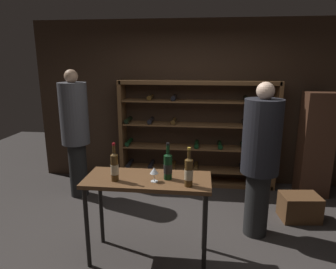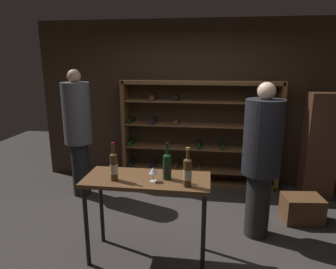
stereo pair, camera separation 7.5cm
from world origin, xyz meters
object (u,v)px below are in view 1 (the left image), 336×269
object	(u,v)px
wine_rack	(197,135)
wine_bottle_amber_reserve	(168,166)
wine_crate	(299,207)
wine_bottle_black_capsule	(189,172)
wine_bottle_green_slim	(115,167)
display_cabinet	(315,145)
person_guest_blue_shirt	(260,154)
person_guest_khaki	(75,128)
tasting_table	(148,188)
wine_glass_stemmed_right	(154,171)

from	to	relation	value
wine_rack	wine_bottle_amber_reserve	distance (m)	2.05
wine_crate	wine_bottle_black_capsule	bearing A→B (deg)	-140.93
wine_bottle_black_capsule	wine_bottle_green_slim	distance (m)	0.72
display_cabinet	wine_bottle_black_capsule	world-z (taller)	display_cabinet
wine_crate	wine_bottle_black_capsule	world-z (taller)	wine_bottle_black_capsule
person_guest_blue_shirt	wine_crate	xyz separation A→B (m)	(0.63, 0.41, -0.83)
person_guest_khaki	wine_bottle_black_capsule	size ratio (longest dim) A/B	5.13
person_guest_blue_shirt	display_cabinet	bearing A→B (deg)	-162.40
tasting_table	wine_bottle_amber_reserve	world-z (taller)	wine_bottle_amber_reserve
tasting_table	wine_glass_stemmed_right	world-z (taller)	wine_glass_stemmed_right
wine_rack	wine_bottle_green_slim	xyz separation A→B (m)	(-0.75, -2.12, 0.20)
wine_rack	display_cabinet	distance (m)	1.80
wine_bottle_amber_reserve	wine_rack	bearing A→B (deg)	83.10
wine_rack	display_cabinet	size ratio (longest dim) A/B	1.59
wine_bottle_black_capsule	wine_glass_stemmed_right	world-z (taller)	wine_bottle_black_capsule
wine_rack	wine_bottle_black_capsule	bearing A→B (deg)	-90.93
display_cabinet	wine_bottle_black_capsule	size ratio (longest dim) A/B	4.27
person_guest_blue_shirt	wine_bottle_green_slim	size ratio (longest dim) A/B	4.78
wine_bottle_black_capsule	wine_glass_stemmed_right	size ratio (longest dim) A/B	2.61
tasting_table	person_guest_blue_shirt	xyz separation A→B (m)	(1.19, 0.60, 0.21)
wine_rack	person_guest_khaki	bearing A→B (deg)	-160.02
tasting_table	wine_bottle_black_capsule	bearing A→B (deg)	-19.42
wine_rack	wine_glass_stemmed_right	size ratio (longest dim) A/B	17.76
display_cabinet	person_guest_blue_shirt	bearing A→B (deg)	-130.44
wine_bottle_amber_reserve	wine_bottle_black_capsule	bearing A→B (deg)	-34.72
wine_bottle_black_capsule	wine_crate	bearing A→B (deg)	39.07
wine_rack	wine_crate	world-z (taller)	wine_rack
person_guest_khaki	wine_bottle_amber_reserve	bearing A→B (deg)	-26.40
wine_bottle_black_capsule	display_cabinet	bearing A→B (deg)	47.17
tasting_table	wine_bottle_black_capsule	distance (m)	0.51
wine_crate	wine_glass_stemmed_right	world-z (taller)	wine_glass_stemmed_right
wine_rack	display_cabinet	xyz separation A→B (m)	(1.79, -0.20, -0.05)
wine_rack	wine_bottle_black_capsule	world-z (taller)	wine_rack
wine_rack	person_guest_khaki	world-z (taller)	person_guest_khaki
person_guest_blue_shirt	wine_bottle_black_capsule	world-z (taller)	person_guest_blue_shirt
person_guest_blue_shirt	display_cabinet	distance (m)	1.63
person_guest_blue_shirt	wine_bottle_green_slim	world-z (taller)	person_guest_blue_shirt
person_guest_khaki	wine_crate	bearing A→B (deg)	8.67
wine_bottle_green_slim	display_cabinet	bearing A→B (deg)	37.17
person_guest_blue_shirt	wine_bottle_green_slim	bearing A→B (deg)	-6.92
wine_crate	wine_bottle_amber_reserve	bearing A→B (deg)	-148.30
wine_bottle_amber_reserve	wine_bottle_green_slim	world-z (taller)	wine_bottle_green_slim
display_cabinet	wine_bottle_amber_reserve	size ratio (longest dim) A/B	4.32
tasting_table	wine_bottle_amber_reserve	distance (m)	0.32
wine_bottle_black_capsule	wine_rack	bearing A→B (deg)	89.07
wine_bottle_black_capsule	wine_glass_stemmed_right	bearing A→B (deg)	168.56
wine_glass_stemmed_right	person_guest_khaki	bearing A→B (deg)	134.27
person_guest_khaki	display_cabinet	distance (m)	3.62
wine_glass_stemmed_right	tasting_table	bearing A→B (deg)	135.33
person_guest_khaki	wine_glass_stemmed_right	size ratio (longest dim) A/B	13.40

